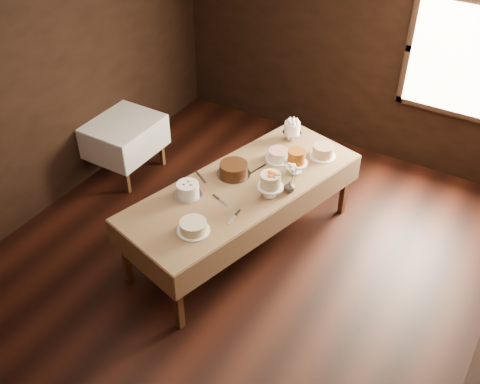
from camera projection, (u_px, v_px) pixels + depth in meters
The scene contains 22 objects.
floor at pixel (230, 271), 6.12m from camera, with size 5.00×6.00×0.01m, color black.
ceiling at pixel (227, 17), 4.40m from camera, with size 5.00×6.00×0.01m, color beige.
wall_back at pixel (353, 50), 7.28m from camera, with size 5.00×0.02×2.80m, color black.
wall_left at pixel (38, 97), 6.29m from camera, with size 0.02×6.00×2.80m, color black.
window at pixel (458, 59), 6.59m from camera, with size 1.10×0.05×1.30m, color #FFEABF.
display_table at pixel (243, 190), 6.00m from camera, with size 1.71×2.87×0.83m.
side_table at pixel (119, 127), 7.20m from camera, with size 0.90×0.90×0.76m.
cake_meringue at pixel (292, 131), 6.60m from camera, with size 0.25×0.25×0.23m.
cake_speckled at pixel (323, 151), 6.34m from camera, with size 0.33×0.33×0.14m.
cake_lattice at pixel (279, 156), 6.30m from camera, with size 0.31×0.31×0.11m.
cake_caramel at pixel (296, 163), 6.06m from camera, with size 0.25×0.25×0.29m.
cake_chocolate at pixel (234, 170), 6.06m from camera, with size 0.43×0.43×0.14m.
cake_flowers at pixel (270, 186), 5.75m from camera, with size 0.29×0.29×0.28m.
cake_swirl at pixel (188, 190), 5.78m from camera, with size 0.29×0.29×0.15m.
cake_cream at pixel (193, 227), 5.36m from camera, with size 0.32×0.32×0.11m.
cake_server_a at pixel (223, 203), 5.72m from camera, with size 0.24×0.03×0.01m, color silver.
cake_server_b at pixel (232, 220), 5.51m from camera, with size 0.24×0.03×0.01m, color silver.
cake_server_c at pixel (261, 167), 6.21m from camera, with size 0.24×0.03×0.01m, color silver.
cake_server_d at pixel (285, 188), 5.91m from camera, with size 0.24×0.03×0.01m, color silver.
cake_server_e at pixel (203, 180), 6.03m from camera, with size 0.24×0.03×0.01m, color silver.
flower_vase at pixel (289, 187), 5.83m from camera, with size 0.12×0.12×0.12m, color #2D2823.
flower_bouquet at pixel (290, 172), 5.72m from camera, with size 0.14×0.14×0.20m, color white, non-canonical shape.
Camera 1 is at (2.32, -3.62, 4.44)m, focal length 42.57 mm.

